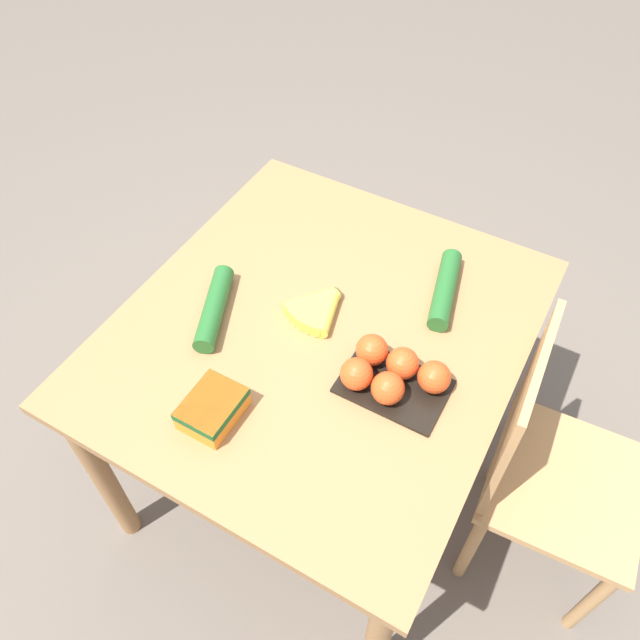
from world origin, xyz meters
name	(u,v)px	position (x,y,z in m)	size (l,w,h in m)	color
ground_plane	(320,466)	(0.00, 0.00, 0.00)	(12.00, 12.00, 0.00)	#665B51
dining_table	(320,353)	(0.00, 0.00, 0.66)	(1.10, 0.99, 0.77)	#9E7044
chair	(546,469)	(-0.09, 0.65, 0.47)	(0.44, 0.42, 0.90)	tan
banana_bunch	(318,308)	(-0.04, -0.03, 0.79)	(0.16, 0.16, 0.04)	brown
tomato_pack	(391,373)	(0.07, 0.23, 0.81)	(0.17, 0.25, 0.09)	black
carrot_bag	(212,407)	(0.35, -0.08, 0.80)	(0.14, 0.11, 0.06)	orange
cucumber_near	(445,289)	(-0.26, 0.23, 0.80)	(0.26, 0.11, 0.05)	#236028
cucumber_far	(214,308)	(0.10, -0.26, 0.80)	(0.26, 0.15, 0.05)	#236028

